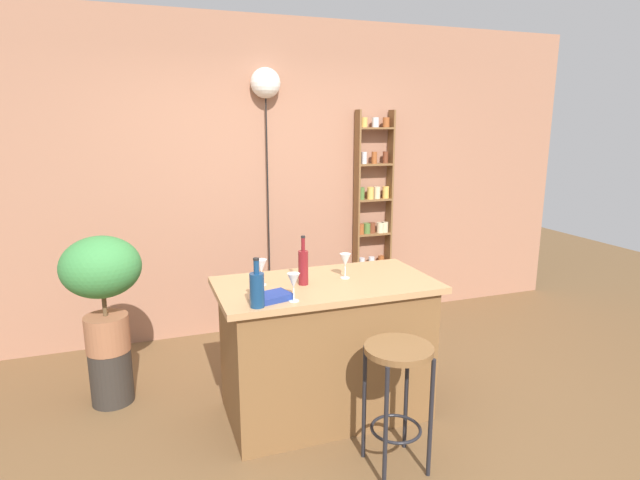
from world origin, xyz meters
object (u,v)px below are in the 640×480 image
Objects in this scene: bar_stool at (398,377)px; cookbook at (272,297)px; potted_plant at (102,279)px; wine_glass_right at (345,261)px; bottle_soda_blue at (257,288)px; wine_glass_center at (261,267)px; plant_stool at (111,376)px; wine_glass_left at (294,281)px; bottle_olive_oil at (303,266)px; pendant_globe_light at (266,85)px; spice_shelf at (373,215)px.

bar_stool is 3.46× the size of cookbook.
bar_stool is 2.02m from potted_plant.
bar_stool is 4.43× the size of wine_glass_right.
bar_stool is at bearing -87.96° from wine_glass_right.
bottle_soda_blue is at bearing -153.14° from wine_glass_right.
bar_stool is 0.85m from wine_glass_right.
bottle_soda_blue reaches higher than wine_glass_center.
wine_glass_left is (1.05, -0.89, 0.83)m from plant_stool.
bottle_soda_blue is at bearing -140.65° from bottle_olive_oil.
pendant_globe_light is (0.31, 1.82, 1.19)m from wine_glass_left.
bottle_olive_oil is at bearing -27.10° from potted_plant.
spice_shelf is 9.61× the size of cookbook.
bottle_olive_oil reaches higher than bottle_soda_blue.
bottle_olive_oil reaches higher than bar_stool.
spice_shelf reaches higher than bottle_soda_blue.
pendant_globe_light reaches higher than spice_shelf.
spice_shelf is 12.31× the size of wine_glass_left.
wine_glass_left is (-0.47, 0.39, 0.48)m from bar_stool.
plant_stool is 1.81m from wine_glass_right.
bottle_soda_blue is at bearing -130.72° from spice_shelf.
bar_stool is at bearing -53.28° from cookbook.
spice_shelf is at bearing 68.11° from bar_stool.
wine_glass_left reaches higher than cookbook.
bar_stool is at bearing -52.42° from wine_glass_center.
potted_plant is 2.56× the size of bottle_olive_oil.
wine_glass_right is at bearing -84.95° from pendant_globe_light.
bottle_olive_oil reaches higher than potted_plant.
wine_glass_left is at bearing -45.51° from cookbook.
plant_stool is at bearing 139.72° from wine_glass_left.
wine_glass_center is at bearing 72.90° from cookbook.
wine_glass_left is at bearing -74.01° from wine_glass_center.
bottle_olive_oil is at bearing 115.87° from bar_stool.
wine_glass_right is at bearing 7.13° from bottle_olive_oil.
bar_stool is at bearing -40.04° from potted_plant.
bottle_olive_oil reaches higher than wine_glass_right.
spice_shelf is 0.85× the size of pendant_globe_light.
potted_plant is 1.39m from wine_glass_left.
bottle_olive_oil reaches higher than wine_glass_center.
bottle_soda_blue reaches higher than wine_glass_left.
wine_glass_left is at bearing 140.52° from bar_stool.
cookbook is 0.09× the size of pendant_globe_light.
bottle_olive_oil is at bearing -27.10° from plant_stool.
wine_glass_right is at bearing -4.17° from wine_glass_center.
pendant_globe_light is at bearing 34.11° from plant_stool.
plant_stool is at bearing 0.00° from potted_plant.
bar_stool is 0.36× the size of spice_shelf.
spice_shelf is at bearing 34.50° from cookbook.
plant_stool is 1.46m from cookbook.
wine_glass_left is (1.05, -0.89, 0.13)m from potted_plant.
cookbook is at bearing 149.91° from wine_glass_left.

